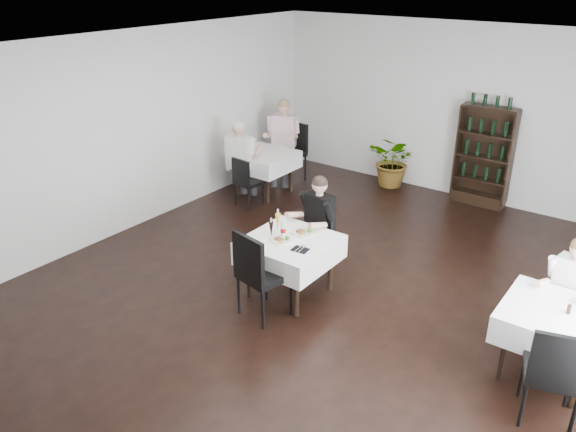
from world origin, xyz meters
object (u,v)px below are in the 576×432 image
(main_table, at_px, (290,250))
(wine_shelf, at_px, (483,157))
(potted_tree, at_px, (394,161))
(diner_main, at_px, (315,218))

(main_table, bearing_deg, wine_shelf, 78.22)
(potted_tree, bearing_deg, main_table, -80.82)
(wine_shelf, relative_size, diner_main, 1.27)
(diner_main, bearing_deg, wine_shelf, 75.47)
(wine_shelf, xyz_separation_m, main_table, (-0.90, -4.31, -0.23))
(wine_shelf, height_order, main_table, wine_shelf)
(wine_shelf, height_order, diner_main, wine_shelf)
(main_table, xyz_separation_m, potted_tree, (-0.68, 4.20, -0.13))
(wine_shelf, xyz_separation_m, diner_main, (-0.95, -3.68, -0.04))
(main_table, bearing_deg, potted_tree, 99.18)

